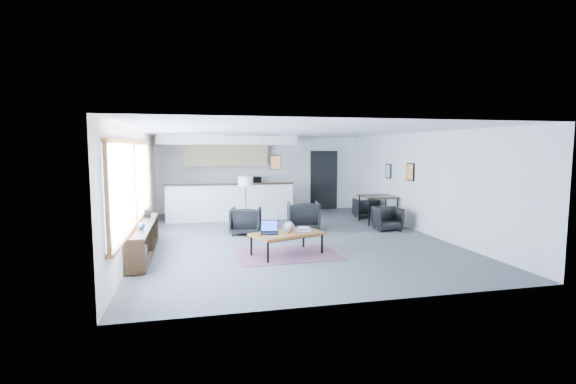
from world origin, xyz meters
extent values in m
cube|color=#48484B|center=(0.00, 0.00, -0.01)|extent=(7.00, 9.00, 0.01)
cube|color=white|center=(0.00, 0.00, 2.60)|extent=(7.00, 9.00, 0.01)
cube|color=silver|center=(0.00, 4.50, 1.30)|extent=(7.00, 0.01, 2.60)
cube|color=silver|center=(0.00, -4.50, 1.30)|extent=(7.00, 0.01, 2.60)
cube|color=silver|center=(-3.50, 0.00, 1.30)|extent=(0.01, 9.00, 2.60)
cube|color=silver|center=(3.50, 0.00, 1.30)|extent=(0.01, 9.00, 2.60)
cube|color=#8CBFFF|center=(-3.47, -0.90, 1.50)|extent=(0.02, 5.80, 1.55)
cube|color=brown|center=(-3.44, -0.90, 0.70)|extent=(0.10, 5.95, 0.06)
cube|color=brown|center=(-3.45, -0.90, 2.30)|extent=(0.06, 5.95, 0.06)
cube|color=brown|center=(-3.45, -3.80, 1.50)|extent=(0.06, 0.06, 1.60)
cube|color=brown|center=(-3.45, -0.90, 1.50)|extent=(0.06, 0.06, 1.60)
cube|color=brown|center=(-3.45, 2.00, 1.50)|extent=(0.06, 0.06, 1.60)
cube|color=black|center=(-3.30, -1.00, 0.62)|extent=(0.35, 3.00, 0.05)
cube|color=black|center=(-3.30, -1.00, 0.05)|extent=(0.35, 3.00, 0.05)
cube|color=black|center=(-3.30, -2.45, 0.33)|extent=(0.33, 0.04, 0.55)
cube|color=black|center=(-3.30, -1.00, 0.33)|extent=(0.33, 0.04, 0.55)
cube|color=black|center=(-3.30, 0.45, 0.33)|extent=(0.33, 0.04, 0.55)
cube|color=#3359A5|center=(-3.30, -2.30, 0.17)|extent=(0.18, 0.04, 0.20)
cube|color=silver|center=(-3.30, -2.13, 0.18)|extent=(0.18, 0.04, 0.22)
cube|color=maroon|center=(-3.30, -1.96, 0.20)|extent=(0.18, 0.04, 0.24)
cube|color=black|center=(-3.30, -1.79, 0.17)|extent=(0.18, 0.04, 0.20)
cube|color=#3359A5|center=(-3.30, -1.62, 0.18)|extent=(0.18, 0.04, 0.22)
cube|color=silver|center=(-3.30, -1.45, 0.20)|extent=(0.18, 0.04, 0.24)
cube|color=maroon|center=(-3.30, -1.28, 0.17)|extent=(0.18, 0.04, 0.20)
cube|color=black|center=(-3.30, -1.11, 0.18)|extent=(0.18, 0.04, 0.22)
cube|color=#3359A5|center=(-3.30, -0.94, 0.20)|extent=(0.18, 0.03, 0.24)
cube|color=silver|center=(-3.30, -0.77, 0.17)|extent=(0.18, 0.03, 0.20)
cube|color=maroon|center=(-3.30, -0.60, 0.18)|extent=(0.18, 0.03, 0.22)
cube|color=black|center=(-3.30, -0.43, 0.20)|extent=(0.18, 0.04, 0.24)
cube|color=black|center=(-3.30, -0.20, 0.73)|extent=(0.14, 0.02, 0.18)
sphere|color=#264C99|center=(-3.28, -1.60, 0.71)|extent=(0.14, 0.14, 0.14)
cube|color=white|center=(-1.20, 2.70, 0.55)|extent=(3.80, 0.25, 1.10)
cube|color=black|center=(-1.20, 2.70, 1.11)|extent=(3.85, 0.32, 0.04)
cube|color=white|center=(-1.20, 4.15, 0.45)|extent=(3.80, 0.60, 0.90)
cube|color=#2D2D2D|center=(-1.20, 4.15, 0.91)|extent=(3.82, 0.62, 0.04)
cube|color=tan|center=(-1.20, 4.30, 1.95)|extent=(2.80, 0.35, 0.70)
cube|color=white|center=(-1.20, 3.60, 2.45)|extent=(4.20, 1.80, 0.30)
cube|color=black|center=(0.20, 2.71, 1.75)|extent=(0.35, 0.03, 0.45)
cube|color=orange|center=(0.20, 2.69, 1.75)|extent=(0.30, 0.01, 0.40)
cube|color=black|center=(2.30, 4.42, 1.05)|extent=(1.00, 0.12, 2.10)
cube|color=white|center=(1.78, 4.43, 1.05)|extent=(0.06, 0.10, 2.10)
cube|color=white|center=(2.82, 4.43, 1.05)|extent=(0.06, 0.10, 2.10)
cube|color=white|center=(2.30, 4.43, 2.12)|extent=(1.10, 0.10, 0.06)
cube|color=silver|center=(-0.60, 2.20, 2.56)|extent=(1.60, 0.04, 0.04)
cylinder|color=silver|center=(-1.25, 2.20, 2.48)|extent=(0.07, 0.07, 0.09)
cylinder|color=silver|center=(-0.80, 2.20, 2.48)|extent=(0.07, 0.07, 0.09)
cylinder|color=silver|center=(-0.35, 2.20, 2.48)|extent=(0.07, 0.07, 0.09)
cylinder|color=silver|center=(0.10, 2.20, 2.48)|extent=(0.07, 0.07, 0.09)
cube|color=black|center=(3.47, 0.40, 1.55)|extent=(0.03, 0.38, 0.48)
cube|color=orange|center=(3.46, 0.40, 1.55)|extent=(0.00, 0.32, 0.42)
cube|color=black|center=(3.47, 1.70, 1.50)|extent=(0.03, 0.34, 0.44)
cube|color=#859FC5|center=(3.46, 1.70, 1.50)|extent=(0.00, 0.28, 0.38)
cube|color=#523040|center=(-0.44, -1.66, 0.01)|extent=(2.14, 1.51, 0.01)
cube|color=brown|center=(-0.44, -1.66, 0.44)|extent=(1.60, 1.22, 0.05)
cube|color=black|center=(-0.93, -2.20, 0.21)|extent=(0.04, 0.04, 0.42)
cube|color=black|center=(-1.17, -1.59, 0.21)|extent=(0.04, 0.04, 0.42)
cube|color=black|center=(0.29, -1.73, 0.21)|extent=(0.04, 0.04, 0.42)
cube|color=black|center=(0.06, -1.12, 0.21)|extent=(0.04, 0.04, 0.42)
cube|color=black|center=(-0.32, -1.97, 0.40)|extent=(1.28, 0.51, 0.03)
cube|color=black|center=(-0.55, -1.35, 0.40)|extent=(1.28, 0.51, 0.03)
cube|color=black|center=(-0.81, -1.69, 0.47)|extent=(0.40, 0.32, 0.02)
cube|color=black|center=(-0.79, -1.56, 0.60)|extent=(0.36, 0.13, 0.24)
cube|color=blue|center=(-0.79, -1.57, 0.60)|extent=(0.33, 0.11, 0.20)
sphere|color=gray|center=(-0.40, -1.67, 0.58)|extent=(0.24, 0.24, 0.24)
cube|color=silver|center=(-0.05, -1.59, 0.48)|extent=(0.33, 0.30, 0.03)
cube|color=#3359A5|center=(-0.05, -1.59, 0.51)|extent=(0.30, 0.27, 0.03)
cube|color=silver|center=(-0.06, -1.61, 0.54)|extent=(0.28, 0.25, 0.03)
cube|color=#E5590C|center=(-0.36, -1.83, 0.47)|extent=(0.13, 0.13, 0.01)
imported|color=black|center=(-1.00, 0.62, 0.38)|extent=(0.89, 0.86, 0.76)
imported|color=black|center=(0.57, 0.77, 0.42)|extent=(0.94, 0.89, 0.85)
cylinder|color=black|center=(-0.87, 1.57, 0.01)|extent=(0.29, 0.29, 0.03)
cylinder|color=black|center=(-0.87, 1.57, 0.62)|extent=(0.02, 0.02, 1.20)
cylinder|color=beige|center=(-0.87, 1.57, 1.29)|extent=(0.48, 0.48, 0.27)
cube|color=black|center=(3.00, 1.38, 0.78)|extent=(1.00, 1.00, 0.04)
cylinder|color=black|center=(2.55, 0.98, 0.38)|extent=(0.04, 0.04, 0.76)
cylinder|color=black|center=(2.60, 1.82, 0.38)|extent=(0.04, 0.04, 0.76)
cylinder|color=black|center=(3.40, 0.93, 0.38)|extent=(0.04, 0.04, 0.76)
cylinder|color=black|center=(3.45, 1.77, 0.38)|extent=(0.04, 0.04, 0.76)
imported|color=black|center=(2.77, 0.28, 0.29)|extent=(0.61, 0.57, 0.59)
imported|color=black|center=(3.00, 2.25, 0.29)|extent=(0.59, 0.56, 0.58)
imported|color=black|center=(-0.30, 4.15, 1.11)|extent=(0.53, 0.30, 0.36)
camera|label=1|loc=(-2.31, -9.87, 2.19)|focal=26.00mm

